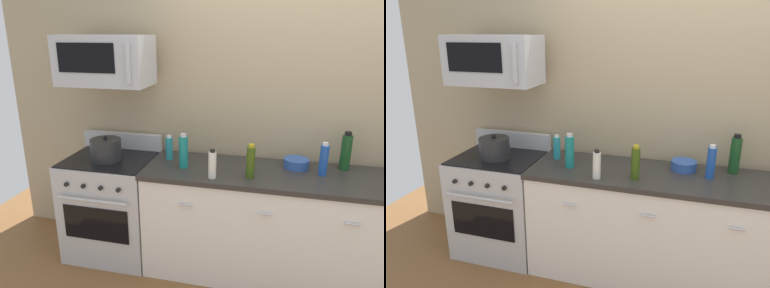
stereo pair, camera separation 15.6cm
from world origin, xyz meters
TOP-DOWN VIEW (x-y plane):
  - ground_plane at (0.00, 0.00)m, footprint 6.78×6.78m
  - back_wall at (0.00, 0.41)m, footprint 5.65×0.10m
  - counter_unit at (0.00, -0.00)m, footprint 2.56×0.66m
  - range_oven at (-1.65, 0.00)m, footprint 0.76×0.69m
  - microwave at (-1.65, 0.05)m, footprint 0.74×0.44m
  - bottle_sparkling_teal at (-0.97, -0.05)m, footprint 0.07×0.07m
  - bottle_wine_green at (0.29, 0.20)m, footprint 0.08×0.08m
  - bottle_vinegar_white at (-0.70, -0.22)m, footprint 0.06×0.06m
  - bottle_soda_blue at (0.11, 0.04)m, footprint 0.06×0.06m
  - bottle_dish_soap at (-1.14, 0.11)m, footprint 0.06×0.06m
  - bottle_olive_oil at (-0.42, -0.14)m, footprint 0.07×0.07m
  - bowl_blue_mixing at (-0.08, 0.15)m, footprint 0.20×0.20m
  - stockpot at (-1.65, -0.05)m, footprint 0.26×0.26m

SIDE VIEW (x-z plane):
  - ground_plane at x=0.00m, z-range 0.00..0.00m
  - counter_unit at x=0.00m, z-range 0.00..0.92m
  - range_oven at x=-1.65m, z-range -0.07..1.00m
  - bowl_blue_mixing at x=-0.08m, z-range 0.92..1.00m
  - stockpot at x=-1.65m, z-range 0.91..1.12m
  - bottle_dish_soap at x=-1.14m, z-range 0.91..1.13m
  - bottle_vinegar_white at x=-0.70m, z-range 0.91..1.14m
  - bottle_soda_blue at x=0.11m, z-range 0.91..1.18m
  - bottle_olive_oil at x=-0.42m, z-range 0.91..1.18m
  - bottle_sparkling_teal at x=-0.97m, z-range 0.91..1.20m
  - bottle_wine_green at x=0.29m, z-range 0.91..1.22m
  - back_wall at x=0.00m, z-range 0.00..2.70m
  - microwave at x=-1.65m, z-range 1.55..1.95m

